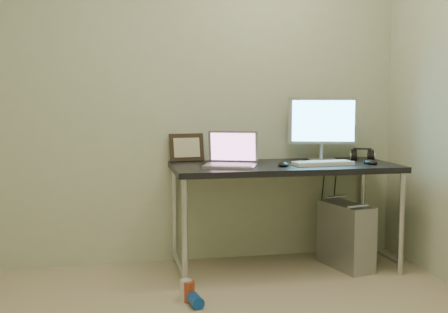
% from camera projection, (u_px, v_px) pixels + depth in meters
% --- Properties ---
extents(wall_back, '(3.50, 0.02, 2.50)m').
position_uv_depth(wall_back, '(167.00, 93.00, 4.07)').
color(wall_back, beige).
rests_on(wall_back, ground).
extents(desk, '(1.57, 0.69, 0.75)m').
position_uv_depth(desk, '(284.00, 175.00, 3.95)').
color(desk, black).
rests_on(desk, ground).
extents(tower_computer, '(0.29, 0.48, 0.49)m').
position_uv_depth(tower_computer, '(346.00, 236.00, 4.01)').
color(tower_computer, '#A2A2A6').
rests_on(tower_computer, ground).
extents(cable_a, '(0.01, 0.16, 0.69)m').
position_uv_depth(cable_a, '(321.00, 203.00, 4.34)').
color(cable_a, black).
rests_on(cable_a, ground).
extents(cable_b, '(0.02, 0.11, 0.71)m').
position_uv_depth(cable_b, '(333.00, 206.00, 4.34)').
color(cable_b, black).
rests_on(cable_b, ground).
extents(can_red, '(0.08, 0.08, 0.12)m').
position_uv_depth(can_red, '(189.00, 292.00, 3.34)').
color(can_red, '#A93F20').
rests_on(can_red, ground).
extents(can_white, '(0.09, 0.09, 0.13)m').
position_uv_depth(can_white, '(186.00, 290.00, 3.36)').
color(can_white, silver).
rests_on(can_white, ground).
extents(can_blue, '(0.09, 0.14, 0.07)m').
position_uv_depth(can_blue, '(195.00, 300.00, 3.27)').
color(can_blue, '#1146A6').
rests_on(can_blue, ground).
extents(laptop, '(0.42, 0.38, 0.24)m').
position_uv_depth(laptop, '(231.00, 158.00, 3.80)').
color(laptop, silver).
rests_on(laptop, desk).
extents(monitor, '(0.49, 0.19, 0.47)m').
position_uv_depth(monitor, '(322.00, 124.00, 4.13)').
color(monitor, silver).
rests_on(monitor, desk).
extents(keyboard, '(0.42, 0.16, 0.03)m').
position_uv_depth(keyboard, '(323.00, 163.00, 3.88)').
color(keyboard, white).
rests_on(keyboard, desk).
extents(mouse_right, '(0.10, 0.14, 0.04)m').
position_uv_depth(mouse_right, '(370.00, 161.00, 3.93)').
color(mouse_right, black).
rests_on(mouse_right, desk).
extents(mouse_left, '(0.11, 0.13, 0.04)m').
position_uv_depth(mouse_left, '(283.00, 163.00, 3.82)').
color(mouse_left, black).
rests_on(mouse_left, desk).
extents(headphones, '(0.20, 0.11, 0.11)m').
position_uv_depth(headphones, '(362.00, 156.00, 4.19)').
color(headphones, black).
rests_on(headphones, desk).
extents(picture_frame, '(0.26, 0.10, 0.21)m').
position_uv_depth(picture_frame, '(187.00, 147.00, 4.11)').
color(picture_frame, black).
rests_on(picture_frame, desk).
extents(webcam, '(0.04, 0.04, 0.11)m').
position_uv_depth(webcam, '(225.00, 150.00, 4.08)').
color(webcam, silver).
rests_on(webcam, desk).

